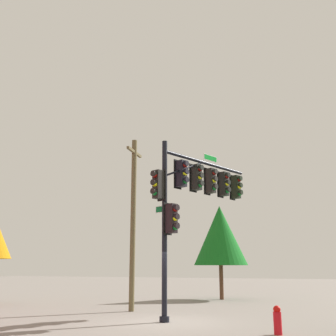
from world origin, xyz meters
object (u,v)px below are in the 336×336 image
(fire_hydrant, at_px, (277,320))
(tree_far, at_px, (220,235))
(utility_pole, at_px, (133,218))
(signal_pole_assembly, at_px, (195,191))

(fire_hydrant, xyz_separation_m, tree_far, (12.60, 5.18, 3.50))
(utility_pole, bearing_deg, signal_pole_assembly, -109.51)
(signal_pole_assembly, bearing_deg, utility_pole, 70.49)
(utility_pole, distance_m, fire_hydrant, 9.08)
(utility_pole, xyz_separation_m, tree_far, (8.35, -1.90, -0.28))
(signal_pole_assembly, bearing_deg, fire_hydrant, -130.09)
(signal_pole_assembly, distance_m, fire_hydrant, 6.57)
(fire_hydrant, bearing_deg, utility_pole, 59.05)
(utility_pole, height_order, tree_far, utility_pole)
(tree_far, bearing_deg, signal_pole_assembly, -170.42)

